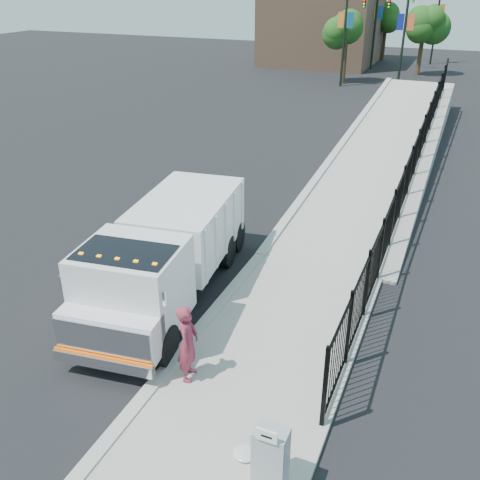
% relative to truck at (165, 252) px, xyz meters
% --- Properties ---
extents(ground, '(120.00, 120.00, 0.00)m').
position_rel_truck_xyz_m(ground, '(1.50, -0.92, -1.40)').
color(ground, black).
rests_on(ground, ground).
extents(sidewalk, '(3.55, 12.00, 0.12)m').
position_rel_truck_xyz_m(sidewalk, '(3.42, -2.92, -1.34)').
color(sidewalk, '#9E998E').
rests_on(sidewalk, ground).
extents(curb, '(0.30, 12.00, 0.16)m').
position_rel_truck_xyz_m(curb, '(1.50, -2.92, -1.32)').
color(curb, '#ADAAA3').
rests_on(curb, ground).
extents(ramp, '(3.95, 24.06, 3.19)m').
position_rel_truck_xyz_m(ramp, '(3.62, 15.08, -1.40)').
color(ramp, '#9E998E').
rests_on(ramp, ground).
extents(iron_fence, '(0.10, 28.00, 1.80)m').
position_rel_truck_xyz_m(iron_fence, '(5.05, 11.08, -0.50)').
color(iron_fence, black).
rests_on(iron_fence, ground).
extents(truck, '(3.20, 7.48, 2.48)m').
position_rel_truck_xyz_m(truck, '(0.00, 0.00, 0.00)').
color(truck, black).
rests_on(truck, ground).
extents(worker, '(0.56, 0.72, 1.76)m').
position_rel_truck_xyz_m(worker, '(2.08, -2.69, -0.40)').
color(worker, maroon).
rests_on(worker, sidewalk).
extents(utility_cabinet, '(0.55, 0.40, 1.25)m').
position_rel_truck_xyz_m(utility_cabinet, '(4.60, -4.59, -0.65)').
color(utility_cabinet, gray).
rests_on(utility_cabinet, sidewalk).
extents(arrow_sign, '(0.35, 0.04, 0.22)m').
position_rel_truck_xyz_m(arrow_sign, '(4.60, -4.81, 0.08)').
color(arrow_sign, white).
rests_on(arrow_sign, utility_cabinet).
extents(debris, '(0.44, 0.44, 0.11)m').
position_rel_truck_xyz_m(debris, '(3.98, -4.16, -1.22)').
color(debris, silver).
rests_on(debris, sidewalk).
extents(light_pole_0, '(3.77, 0.22, 8.00)m').
position_rel_truck_xyz_m(light_pole_0, '(-2.53, 31.93, 2.97)').
color(light_pole_0, black).
rests_on(light_pole_0, ground).
extents(light_pole_1, '(3.77, 0.22, 8.00)m').
position_rel_truck_xyz_m(light_pole_1, '(1.22, 31.65, 2.97)').
color(light_pole_1, black).
rests_on(light_pole_1, ground).
extents(light_pole_2, '(3.77, 0.22, 8.00)m').
position_rel_truck_xyz_m(light_pole_2, '(-1.99, 41.72, 2.97)').
color(light_pole_2, black).
rests_on(light_pole_2, ground).
extents(light_pole_3, '(3.78, 0.22, 8.00)m').
position_rel_truck_xyz_m(light_pole_3, '(2.25, 46.52, 2.97)').
color(light_pole_3, black).
rests_on(light_pole_3, ground).
extents(tree_0, '(2.55, 2.55, 5.28)m').
position_rel_truck_xyz_m(tree_0, '(-2.96, 33.13, 2.55)').
color(tree_0, '#382314').
rests_on(tree_0, ground).
extents(tree_1, '(2.49, 2.49, 5.25)m').
position_rel_truck_xyz_m(tree_1, '(2.11, 39.62, 2.54)').
color(tree_1, '#382314').
rests_on(tree_1, ground).
extents(tree_2, '(2.45, 2.45, 5.23)m').
position_rel_truck_xyz_m(tree_2, '(-2.26, 47.73, 2.54)').
color(tree_2, '#382314').
rests_on(tree_2, ground).
extents(building, '(10.00, 10.00, 8.00)m').
position_rel_truck_xyz_m(building, '(-7.50, 43.08, 2.60)').
color(building, '#8C664C').
rests_on(building, ground).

